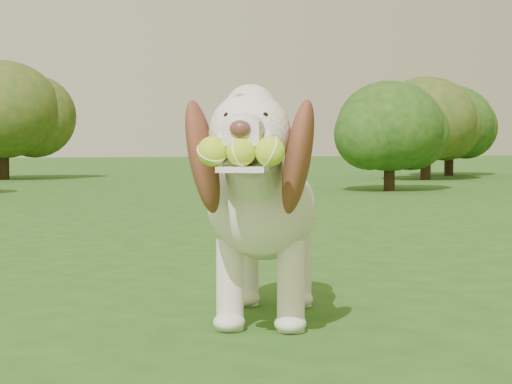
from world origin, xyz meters
name	(u,v)px	position (x,y,z in m)	size (l,w,h in m)	color
ground	(167,317)	(0.00, 0.00, 0.00)	(80.00, 80.00, 0.00)	#244E16
dog	(264,201)	(0.33, -0.20, 0.45)	(0.79, 1.25, 0.85)	silver
shrub_d	(390,126)	(4.71, 7.71, 0.91)	(1.49, 1.49, 1.54)	#382314
shrub_i	(2,110)	(-0.41, 13.28, 1.29)	(2.12, 2.12, 2.19)	#382314
shrub_h	(449,122)	(8.49, 12.64, 1.11)	(1.82, 1.82, 1.88)	#382314
shrub_f	(426,119)	(7.01, 10.91, 1.11)	(1.83, 1.83, 1.89)	#382314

